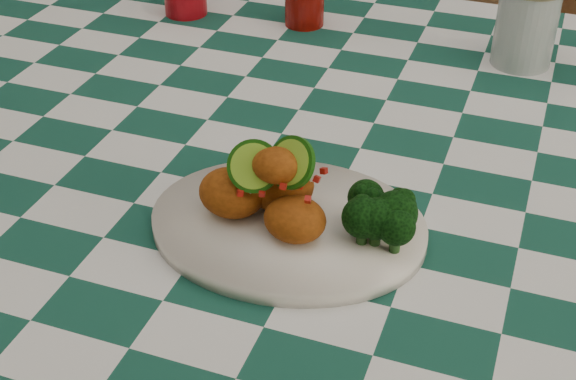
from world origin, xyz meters
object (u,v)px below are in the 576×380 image
(dining_table, at_px, (347,370))
(plate, at_px, (288,226))
(fried_chicken_pile, at_px, (279,184))
(mason_jar, at_px, (526,23))
(wooden_chair_left, at_px, (280,104))

(dining_table, height_order, plate, plate)
(dining_table, height_order, fried_chicken_pile, fried_chicken_pile)
(mason_jar, relative_size, wooden_chair_left, 0.15)
(plate, bearing_deg, fried_chicken_pile, 180.00)
(dining_table, relative_size, mason_jar, 13.37)
(fried_chicken_pile, relative_size, wooden_chair_left, 0.16)
(dining_table, xyz_separation_m, wooden_chair_left, (-0.36, 0.69, 0.03))
(plate, bearing_deg, dining_table, 81.94)
(wooden_chair_left, bearing_deg, fried_chicken_pile, -87.48)
(dining_table, height_order, mason_jar, mason_jar)
(dining_table, xyz_separation_m, plate, (-0.03, -0.19, 0.40))
(fried_chicken_pile, height_order, wooden_chair_left, fried_chicken_pile)
(mason_jar, height_order, wooden_chair_left, mason_jar)
(fried_chicken_pile, xyz_separation_m, mason_jar, (0.19, 0.49, 0.00))
(mason_jar, xyz_separation_m, wooden_chair_left, (-0.52, 0.38, -0.43))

